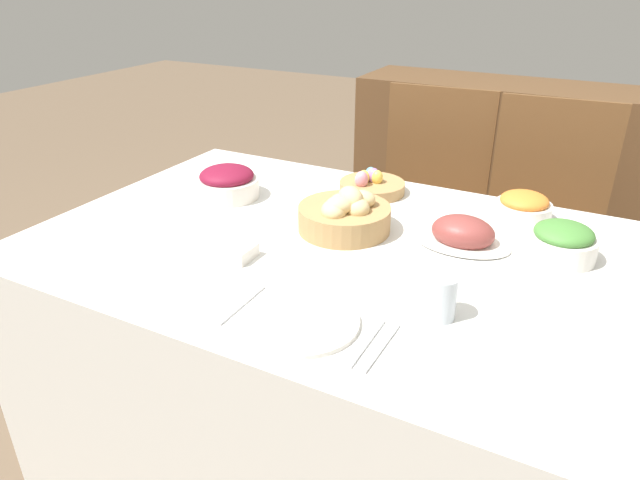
% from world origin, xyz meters
% --- Properties ---
extents(ground_plane, '(12.00, 12.00, 0.00)m').
position_xyz_m(ground_plane, '(0.00, 0.00, 0.00)').
color(ground_plane, brown).
extents(dining_table, '(1.55, 1.03, 0.76)m').
position_xyz_m(dining_table, '(0.00, 0.00, 0.38)').
color(dining_table, silver).
rests_on(dining_table, ground).
extents(chair_far_center, '(0.45, 0.45, 0.98)m').
position_xyz_m(chair_far_center, '(-0.03, 0.87, 0.52)').
color(chair_far_center, brown).
rests_on(chair_far_center, ground).
extents(chair_far_right, '(0.44, 0.44, 0.98)m').
position_xyz_m(chair_far_right, '(0.40, 0.87, 0.52)').
color(chair_far_right, brown).
rests_on(chair_far_right, ground).
extents(sideboard, '(1.36, 0.44, 0.90)m').
position_xyz_m(sideboard, '(0.07, 1.66, 0.45)').
color(sideboard, brown).
rests_on(sideboard, ground).
extents(bread_basket, '(0.25, 0.25, 0.13)m').
position_xyz_m(bread_basket, '(-0.01, 0.07, 0.81)').
color(bread_basket, '#AD8451').
rests_on(bread_basket, dining_table).
extents(egg_basket, '(0.20, 0.20, 0.08)m').
position_xyz_m(egg_basket, '(-0.06, 0.37, 0.79)').
color(egg_basket, '#AD8451').
rests_on(egg_basket, dining_table).
extents(ham_platter, '(0.25, 0.17, 0.08)m').
position_xyz_m(ham_platter, '(0.29, 0.14, 0.79)').
color(ham_platter, silver).
rests_on(ham_platter, dining_table).
extents(beet_salad_bowl, '(0.19, 0.19, 0.10)m').
position_xyz_m(beet_salad_bowl, '(-0.44, 0.13, 0.81)').
color(beet_salad_bowl, silver).
rests_on(beet_salad_bowl, dining_table).
extents(carrot_bowl, '(0.15, 0.15, 0.08)m').
position_xyz_m(carrot_bowl, '(0.39, 0.38, 0.80)').
color(carrot_bowl, silver).
rests_on(carrot_bowl, dining_table).
extents(green_salad_bowl, '(0.16, 0.16, 0.09)m').
position_xyz_m(green_salad_bowl, '(0.52, 0.18, 0.80)').
color(green_salad_bowl, silver).
rests_on(green_salad_bowl, dining_table).
extents(dinner_plate, '(0.24, 0.24, 0.01)m').
position_xyz_m(dinner_plate, '(0.10, -0.36, 0.77)').
color(dinner_plate, silver).
rests_on(dinner_plate, dining_table).
extents(fork, '(0.01, 0.17, 0.00)m').
position_xyz_m(fork, '(-0.04, -0.36, 0.76)').
color(fork, silver).
rests_on(fork, dining_table).
extents(knife, '(0.01, 0.17, 0.00)m').
position_xyz_m(knife, '(0.24, -0.36, 0.76)').
color(knife, silver).
rests_on(knife, dining_table).
extents(spoon, '(0.01, 0.17, 0.00)m').
position_xyz_m(spoon, '(0.27, -0.36, 0.76)').
color(spoon, silver).
rests_on(spoon, dining_table).
extents(drinking_cup, '(0.06, 0.06, 0.09)m').
position_xyz_m(drinking_cup, '(0.33, -0.21, 0.81)').
color(drinking_cup, silver).
rests_on(drinking_cup, dining_table).
extents(butter_dish, '(0.12, 0.08, 0.03)m').
position_xyz_m(butter_dish, '(-0.20, -0.19, 0.78)').
color(butter_dish, silver).
rests_on(butter_dish, dining_table).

